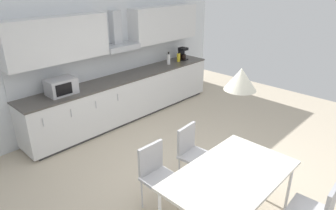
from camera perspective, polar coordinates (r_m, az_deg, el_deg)
The scene contains 14 objects.
ground_plane at distance 4.60m, azimuth 3.66°, elevation -13.94°, with size 9.40×7.97×0.02m, color beige.
wall_back at distance 5.96m, azimuth -16.40°, elevation 7.81°, with size 7.52×0.10×2.54m, color silver.
kitchen_counter at distance 6.33m, azimuth -7.77°, elevation 1.64°, with size 4.40×0.68×0.90m.
backsplash_tile at distance 6.35m, azimuth -9.91°, elevation 8.22°, with size 4.38×0.02×0.50m, color silver.
upper_wall_cabinets at distance 6.10m, azimuth -9.42°, elevation 13.75°, with size 4.38×0.40×0.75m.
microwave at distance 5.43m, azimuth -19.67°, elevation 3.35°, with size 0.48×0.35×0.28m.
coffee_maker at distance 7.33m, azimuth 2.75°, elevation 9.75°, with size 0.18×0.19×0.30m.
bottle_white at distance 6.94m, azimuth 0.11°, elevation 8.75°, with size 0.08×0.08×0.28m.
bottle_yellow at distance 7.18m, azimuth 2.01°, elevation 9.07°, with size 0.08×0.08×0.24m.
dining_table at distance 3.54m, azimuth 11.89°, elevation -13.19°, with size 1.57×0.94×0.74m.
chair_far_left at distance 3.84m, azimuth -2.27°, elevation -12.42°, with size 0.41×0.41×0.87m.
chair_near_right at distance 3.67m, azimuth 26.66°, elevation -17.28°, with size 0.42×0.42×0.87m.
chair_far_right at distance 4.27m, azimuth 4.55°, elevation -8.43°, with size 0.43×0.43×0.87m.
pendant_lamp at distance 3.01m, azimuth 13.70°, elevation 4.82°, with size 0.32×0.32×0.22m, color silver.
Camera 1 is at (-2.83, -2.32, 2.78)m, focal length 32.00 mm.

